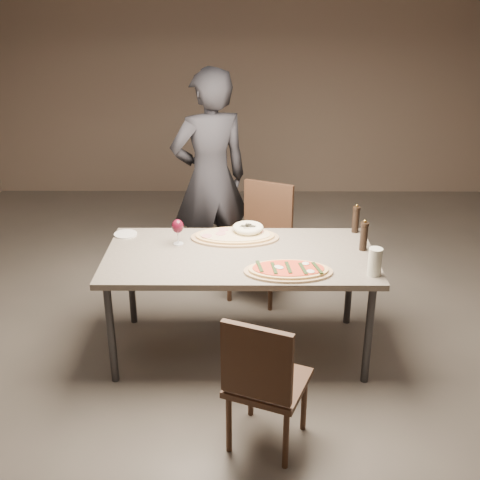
{
  "coord_description": "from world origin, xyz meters",
  "views": [
    {
      "loc": [
        0.02,
        -3.64,
        2.43
      ],
      "look_at": [
        0.0,
        0.0,
        0.85
      ],
      "focal_mm": 45.0,
      "sensor_mm": 36.0,
      "label": 1
    }
  ],
  "objects_px": {
    "dining_table": "(240,261)",
    "diner": "(210,179)",
    "pepper_mill_left": "(364,236)",
    "ham_pizza": "(235,236)",
    "chair_far": "(263,234)",
    "carafe": "(375,262)",
    "zucchini_pizza": "(288,270)",
    "bread_basket": "(248,230)",
    "chair_near": "(263,378)"
  },
  "relations": [
    {
      "from": "dining_table",
      "to": "diner",
      "type": "xyz_separation_m",
      "value": [
        -0.25,
        1.12,
        0.22
      ]
    },
    {
      "from": "dining_table",
      "to": "pepper_mill_left",
      "type": "relative_size",
      "value": 8.2
    },
    {
      "from": "ham_pizza",
      "to": "chair_far",
      "type": "xyz_separation_m",
      "value": [
        0.22,
        0.62,
        -0.24
      ]
    },
    {
      "from": "chair_far",
      "to": "diner",
      "type": "relative_size",
      "value": 0.51
    },
    {
      "from": "chair_far",
      "to": "diner",
      "type": "bearing_deg",
      "value": -4.97
    },
    {
      "from": "carafe",
      "to": "ham_pizza",
      "type": "bearing_deg",
      "value": 146.93
    },
    {
      "from": "dining_table",
      "to": "ham_pizza",
      "type": "relative_size",
      "value": 2.89
    },
    {
      "from": "dining_table",
      "to": "chair_far",
      "type": "relative_size",
      "value": 1.93
    },
    {
      "from": "carafe",
      "to": "pepper_mill_left",
      "type": "bearing_deg",
      "value": 90.0
    },
    {
      "from": "diner",
      "to": "zucchini_pizza",
      "type": "bearing_deg",
      "value": 88.39
    },
    {
      "from": "ham_pizza",
      "to": "zucchini_pizza",
      "type": "bearing_deg",
      "value": -57.19
    },
    {
      "from": "ham_pizza",
      "to": "carafe",
      "type": "distance_m",
      "value": 1.04
    },
    {
      "from": "zucchini_pizza",
      "to": "pepper_mill_left",
      "type": "height_order",
      "value": "pepper_mill_left"
    },
    {
      "from": "chair_far",
      "to": "carafe",
      "type": "bearing_deg",
      "value": 142.77
    },
    {
      "from": "bread_basket",
      "to": "carafe",
      "type": "height_order",
      "value": "carafe"
    },
    {
      "from": "dining_table",
      "to": "pepper_mill_left",
      "type": "distance_m",
      "value": 0.85
    },
    {
      "from": "zucchini_pizza",
      "to": "bread_basket",
      "type": "distance_m",
      "value": 0.64
    },
    {
      "from": "dining_table",
      "to": "chair_near",
      "type": "bearing_deg",
      "value": -82.66
    },
    {
      "from": "ham_pizza",
      "to": "chair_far",
      "type": "relative_size",
      "value": 0.67
    },
    {
      "from": "zucchini_pizza",
      "to": "pepper_mill_left",
      "type": "distance_m",
      "value": 0.64
    },
    {
      "from": "bread_basket",
      "to": "carafe",
      "type": "xyz_separation_m",
      "value": [
        0.77,
        -0.62,
        0.04
      ]
    },
    {
      "from": "diner",
      "to": "chair_near",
      "type": "bearing_deg",
      "value": 76.94
    },
    {
      "from": "pepper_mill_left",
      "to": "carafe",
      "type": "xyz_separation_m",
      "value": [
        0.0,
        -0.37,
        -0.01
      ]
    },
    {
      "from": "bread_basket",
      "to": "diner",
      "type": "height_order",
      "value": "diner"
    },
    {
      "from": "carafe",
      "to": "chair_far",
      "type": "xyz_separation_m",
      "value": [
        -0.65,
        1.18,
        -0.32
      ]
    },
    {
      "from": "diner",
      "to": "ham_pizza",
      "type": "bearing_deg",
      "value": 80.73
    },
    {
      "from": "carafe",
      "to": "chair_near",
      "type": "bearing_deg",
      "value": -135.5
    },
    {
      "from": "pepper_mill_left",
      "to": "carafe",
      "type": "distance_m",
      "value": 0.37
    },
    {
      "from": "pepper_mill_left",
      "to": "ham_pizza",
      "type": "bearing_deg",
      "value": 167.54
    },
    {
      "from": "carafe",
      "to": "chair_near",
      "type": "relative_size",
      "value": 0.21
    },
    {
      "from": "pepper_mill_left",
      "to": "chair_far",
      "type": "relative_size",
      "value": 0.24
    },
    {
      "from": "ham_pizza",
      "to": "chair_near",
      "type": "relative_size",
      "value": 0.73
    },
    {
      "from": "carafe",
      "to": "chair_far",
      "type": "height_order",
      "value": "chair_far"
    },
    {
      "from": "carafe",
      "to": "chair_far",
      "type": "bearing_deg",
      "value": 118.63
    },
    {
      "from": "dining_table",
      "to": "pepper_mill_left",
      "type": "height_order",
      "value": "pepper_mill_left"
    },
    {
      "from": "ham_pizza",
      "to": "pepper_mill_left",
      "type": "height_order",
      "value": "pepper_mill_left"
    },
    {
      "from": "ham_pizza",
      "to": "pepper_mill_left",
      "type": "relative_size",
      "value": 2.83
    },
    {
      "from": "zucchini_pizza",
      "to": "carafe",
      "type": "xyz_separation_m",
      "value": [
        0.53,
        -0.03,
        0.07
      ]
    },
    {
      "from": "bread_basket",
      "to": "chair_near",
      "type": "bearing_deg",
      "value": -86.79
    },
    {
      "from": "pepper_mill_left",
      "to": "diner",
      "type": "distance_m",
      "value": 1.51
    },
    {
      "from": "zucchini_pizza",
      "to": "diner",
      "type": "height_order",
      "value": "diner"
    },
    {
      "from": "dining_table",
      "to": "chair_far",
      "type": "bearing_deg",
      "value": 78.21
    },
    {
      "from": "chair_near",
      "to": "carafe",
      "type": "bearing_deg",
      "value": 66.76
    },
    {
      "from": "diner",
      "to": "carafe",
      "type": "bearing_deg",
      "value": 103.92
    },
    {
      "from": "dining_table",
      "to": "zucchini_pizza",
      "type": "relative_size",
      "value": 3.23
    },
    {
      "from": "ham_pizza",
      "to": "chair_near",
      "type": "bearing_deg",
      "value": -82.0
    },
    {
      "from": "zucchini_pizza",
      "to": "bread_basket",
      "type": "height_order",
      "value": "bread_basket"
    },
    {
      "from": "carafe",
      "to": "dining_table",
      "type": "bearing_deg",
      "value": 159.73
    },
    {
      "from": "chair_near",
      "to": "chair_far",
      "type": "relative_size",
      "value": 0.92
    },
    {
      "from": "pepper_mill_left",
      "to": "chair_far",
      "type": "distance_m",
      "value": 1.09
    }
  ]
}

